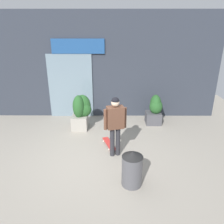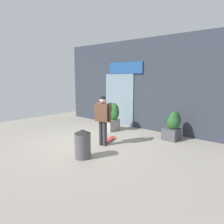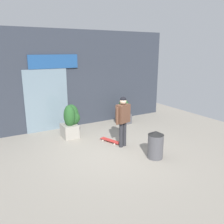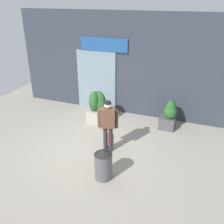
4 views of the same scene
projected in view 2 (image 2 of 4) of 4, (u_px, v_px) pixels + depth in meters
The scene contains 7 objects.
ground_plane at pixel (88, 143), 7.73m from camera, with size 12.00×12.00×0.00m, color gray.
building_facade at pixel (140, 85), 9.81m from camera, with size 9.00×0.31×3.95m.
skateboarder at pixel (103, 115), 7.34m from camera, with size 0.61×0.36×1.71m.
skateboard at pixel (109, 139), 8.00m from camera, with size 0.45×0.84×0.08m.
planter_box_left at pixel (111, 116), 9.45m from camera, with size 0.69×0.65×1.23m.
planter_box_right at pixel (173, 125), 8.07m from camera, with size 0.58×0.64×1.08m.
trash_bin at pixel (83, 144), 6.29m from camera, with size 0.48×0.48×0.85m.
Camera 2 is at (5.59, -4.99, 2.35)m, focal length 35.05 mm.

